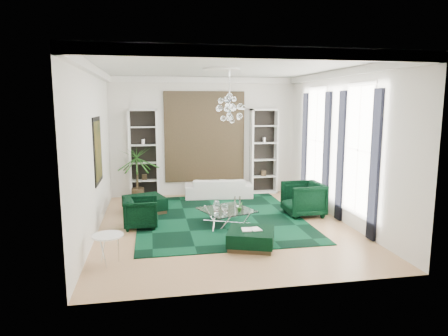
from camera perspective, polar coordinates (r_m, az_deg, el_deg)
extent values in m
cube|color=tan|center=(9.94, -0.01, -8.19)|extent=(6.00, 7.00, 0.02)
cube|color=white|center=(9.53, -0.01, 14.31)|extent=(6.00, 7.00, 0.02)
cube|color=silver|center=(13.00, -2.81, 4.50)|extent=(6.00, 0.02, 3.80)
cube|color=silver|center=(6.16, 5.90, -0.76)|extent=(6.00, 0.02, 3.80)
cube|color=silver|center=(9.48, -18.21, 2.31)|extent=(0.02, 7.00, 3.80)
cube|color=silver|center=(10.51, 16.37, 3.03)|extent=(0.02, 7.00, 3.80)
cylinder|color=white|center=(9.82, -0.33, 13.92)|extent=(0.90, 0.90, 0.05)
cube|color=black|center=(12.95, -2.78, 4.48)|extent=(2.50, 0.06, 2.80)
cube|color=black|center=(10.07, -17.52, 2.43)|extent=(0.04, 1.30, 1.60)
cube|color=white|center=(9.71, 18.64, 2.44)|extent=(0.03, 1.10, 2.90)
cube|color=black|center=(9.06, 20.75, 0.28)|extent=(0.07, 0.30, 3.25)
cube|color=black|center=(10.41, 16.34, 1.59)|extent=(0.07, 0.30, 3.25)
cube|color=white|center=(11.86, 13.04, 3.82)|extent=(0.03, 1.10, 2.90)
cube|color=black|center=(11.16, 14.41, 2.16)|extent=(0.07, 0.30, 3.25)
cube|color=black|center=(12.58, 11.45, 3.03)|extent=(0.07, 0.30, 3.25)
cube|color=black|center=(10.55, -0.70, -7.05)|extent=(4.20, 5.00, 0.02)
imported|color=silver|center=(12.69, -0.79, -2.87)|extent=(2.18, 1.01, 0.62)
imported|color=black|center=(9.86, -11.72, -6.30)|extent=(0.80, 0.78, 0.72)
imported|color=black|center=(10.86, 11.26, -4.36)|extent=(1.01, 0.98, 0.90)
cube|color=black|center=(11.20, -11.27, -5.15)|extent=(1.26, 1.26, 0.44)
cube|color=black|center=(8.45, 3.88, -10.00)|extent=(1.19, 1.19, 0.37)
cube|color=white|center=(8.38, 3.89, -8.71)|extent=(0.41, 0.27, 0.03)
cylinder|color=white|center=(7.86, -16.18, -11.16)|extent=(0.62, 0.62, 0.55)
imported|color=#27641E|center=(9.63, 2.31, -5.56)|extent=(0.16, 0.14, 0.24)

